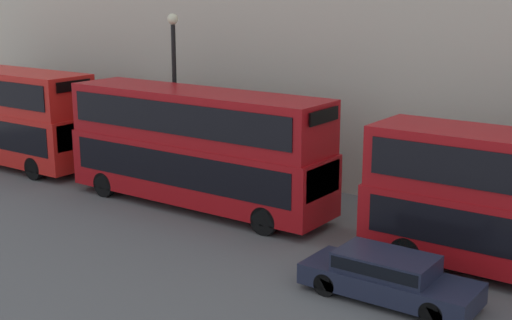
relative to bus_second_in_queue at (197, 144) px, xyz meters
name	(u,v)px	position (x,y,z in m)	size (l,w,h in m)	color
bus_second_in_queue	(197,144)	(0.00, 0.00, 0.00)	(2.59, 11.01, 4.47)	#A80F14
bus_third_in_queue	(3,112)	(0.00, 11.84, 0.01)	(2.59, 10.22, 4.48)	red
car_hatchback	(388,275)	(-3.40, -9.51, -1.78)	(1.76, 4.75, 1.27)	#1E2338
street_lamp	(174,83)	(1.68, 2.55, 1.90)	(0.44, 0.44, 7.16)	black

